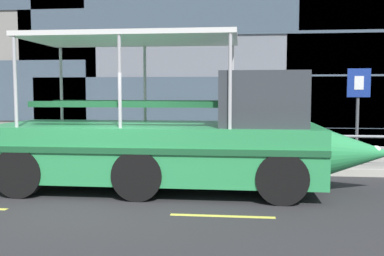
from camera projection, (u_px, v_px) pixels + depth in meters
The scene contains 8 objects.
ground_plane at pixel (102, 200), 8.64m from camera, with size 120.00×120.00×0.00m, color #2B2B2D.
sidewalk at pixel (156, 155), 14.18m from camera, with size 32.00×4.80×0.18m, color #99968E.
curb_edge at pixel (139, 168), 11.71m from camera, with size 32.00×0.18×0.18m, color #B2ADA3.
lane_centreline at pixel (87, 212), 7.78m from camera, with size 25.80×0.12×0.01m.
curb_guardrail at pixel (166, 143), 11.92m from camera, with size 12.66×0.09×0.83m.
parking_sign at pixel (358, 99), 11.72m from camera, with size 0.60×0.12×2.56m.
duck_tour_boat at pixel (180, 139), 9.62m from camera, with size 8.67×2.65×3.33m.
pedestrian_near_bow at pixel (293, 124), 12.92m from camera, with size 0.48×0.23×1.68m.
Camera 1 is at (2.70, -8.25, 2.13)m, focal length 41.12 mm.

